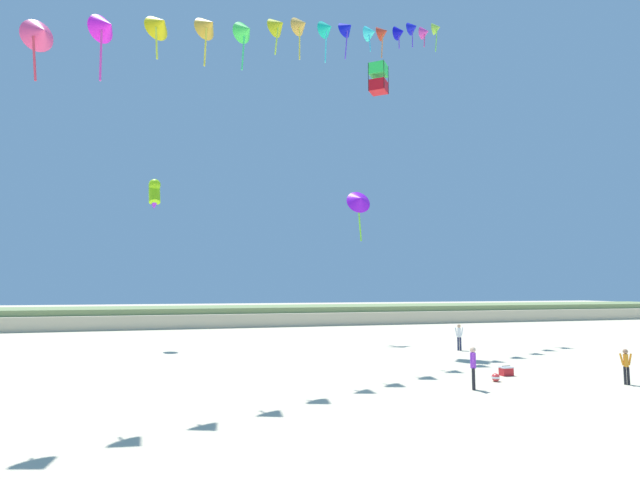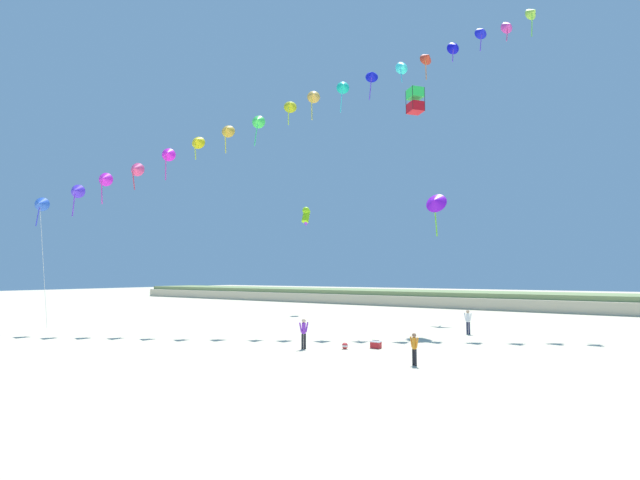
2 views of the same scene
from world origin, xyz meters
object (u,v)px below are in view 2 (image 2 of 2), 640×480
object	(u,v)px
person_mid_center	(414,347)
large_kite_mid_trail	(415,101)
large_kite_high_solo	(435,202)
person_near_right	(468,320)
beach_ball	(345,346)
large_kite_low_lead	(306,216)
person_near_left	(304,331)
beach_cooler	(376,345)

from	to	relation	value
person_mid_center	large_kite_mid_trail	size ratio (longest dim) A/B	0.72
large_kite_mid_trail	large_kite_high_solo	world-z (taller)	large_kite_mid_trail
person_near_right	beach_ball	xyz separation A→B (m)	(-4.42, -10.26, -0.83)
large_kite_mid_trail	large_kite_high_solo	bearing A→B (deg)	88.31
person_mid_center	large_kite_mid_trail	bearing A→B (deg)	109.12
large_kite_high_solo	beach_ball	world-z (taller)	large_kite_high_solo
large_kite_high_solo	beach_ball	bearing A→B (deg)	-89.94
large_kite_mid_trail	beach_ball	size ratio (longest dim) A/B	5.83
large_kite_low_lead	large_kite_mid_trail	world-z (taller)	large_kite_mid_trail
person_near_left	person_mid_center	bearing A→B (deg)	-6.88
person_near_left	person_near_right	xyz separation A→B (m)	(6.40, 11.60, -0.00)
person_near_left	large_kite_low_lead	world-z (taller)	large_kite_low_lead
beach_cooler	large_kite_high_solo	bearing A→B (deg)	95.06
beach_cooler	beach_ball	bearing A→B (deg)	-140.04
large_kite_high_solo	beach_cooler	distance (m)	19.49
large_kite_high_solo	person_near_left	bearing A→B (deg)	-96.03
person_near_left	beach_cooler	xyz separation A→B (m)	(3.39, 2.52, -0.80)
person_near_left	beach_cooler	bearing A→B (deg)	36.60
beach_ball	person_near_right	bearing A→B (deg)	66.68
large_kite_mid_trail	beach_cooler	distance (m)	22.43
person_mid_center	large_kite_mid_trail	distance (m)	24.32
large_kite_mid_trail	person_mid_center	bearing A→B (deg)	-70.88
large_kite_low_lead	beach_cooler	distance (m)	26.66
large_kite_mid_trail	beach_cooler	world-z (taller)	large_kite_mid_trail
large_kite_mid_trail	beach_ball	world-z (taller)	large_kite_mid_trail
person_near_right	beach_ball	distance (m)	11.20
person_near_left	person_near_right	bearing A→B (deg)	61.09
person_near_right	large_kite_low_lead	bearing A→B (deg)	157.76
person_near_left	person_near_right	world-z (taller)	person_near_left
person_near_right	large_kite_mid_trail	bearing A→B (deg)	151.44
large_kite_low_lead	beach_cooler	world-z (taller)	large_kite_low_lead
person_near_right	person_near_left	bearing A→B (deg)	-118.91
person_mid_center	large_kite_high_solo	distance (m)	22.55
person_mid_center	large_kite_low_lead	world-z (taller)	large_kite_low_lead
person_near_left	large_kite_low_lead	size ratio (longest dim) A/B	0.78
person_near_right	large_kite_mid_trail	distance (m)	19.08
person_near_left	large_kite_high_solo	distance (m)	21.26
large_kite_high_solo	beach_ball	size ratio (longest dim) A/B	12.00
person_near_right	beach_ball	size ratio (longest dim) A/B	4.81
large_kite_high_solo	person_near_right	bearing A→B (deg)	-57.59
large_kite_mid_trail	person_near_left	bearing A→B (deg)	-97.41
person_near_left	beach_cooler	world-z (taller)	person_near_left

